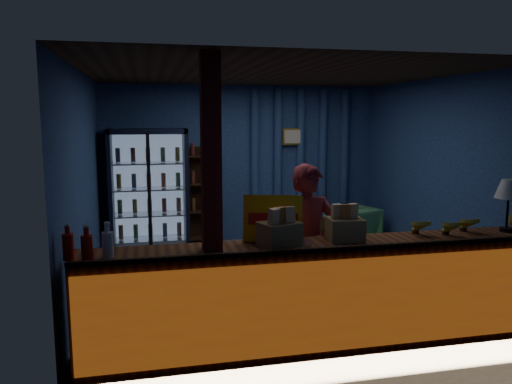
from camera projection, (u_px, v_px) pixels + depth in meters
ground at (275, 279)px, 6.45m from camera, size 4.60×4.60×0.00m
room_walls at (275, 158)px, 6.22m from camera, size 4.60×4.60×4.60m
counter at (328, 294)px, 4.54m from camera, size 4.40×0.57×0.99m
support_post at (212, 209)px, 4.20m from camera, size 0.16×0.16×2.60m
beverage_cooler at (149, 190)px, 7.84m from camera, size 1.20×0.62×1.90m
bottle_shelf at (202, 196)px, 8.17m from camera, size 0.50×0.28×1.60m
curtain_folds at (300, 163)px, 8.54m from camera, size 1.74×0.14×2.50m
framed_picture at (293, 137)px, 8.40m from camera, size 0.36×0.04×0.28m
shopkeeper at (308, 245)px, 4.95m from camera, size 0.59×0.39×1.62m
green_chair at (352, 226)px, 8.12m from camera, size 0.87×0.88×0.63m
side_table at (339, 232)px, 8.04m from camera, size 0.61×0.52×0.56m
yellow_sign at (272, 219)px, 4.50m from camera, size 0.54×0.26×0.43m
soda_bottles at (88, 245)px, 3.94m from camera, size 0.39×0.17×0.29m
snack_box_left at (279, 232)px, 4.35m from camera, size 0.40×0.37×0.35m
snack_box_centre at (345, 227)px, 4.57m from camera, size 0.34×0.28×0.33m
pastry_tray at (288, 241)px, 4.44m from camera, size 0.43×0.43×0.07m
banana_bunches at (444, 226)px, 4.82m from camera, size 0.75×0.29×0.16m
table_lamp at (509, 191)px, 4.87m from camera, size 0.26×0.26×0.52m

